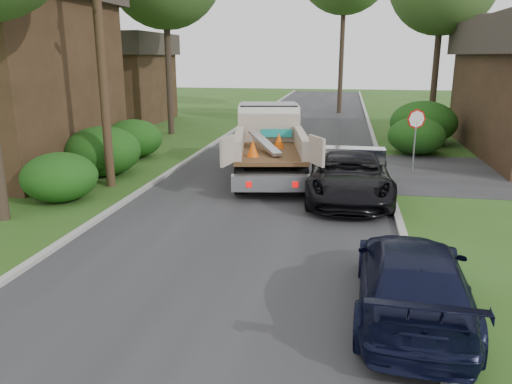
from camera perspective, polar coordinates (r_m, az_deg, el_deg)
The scene contains 15 objects.
ground at distance 11.98m, azimuth -2.77°, elevation -6.40°, with size 120.00×120.00×0.00m, color #2B4E16.
road at distance 21.46m, azimuth 3.17°, elevation 3.38°, with size 8.00×90.00×0.02m, color #28282B.
curb_left at distance 22.30m, azimuth -7.36°, elevation 3.88°, with size 0.20×90.00×0.12m, color #9E9E99.
curb_right at distance 21.35m, azimuth 14.17°, elevation 3.03°, with size 0.20×90.00×0.12m, color #9E9E99.
stop_sign at distance 20.20m, azimuth 17.80°, elevation 7.04°, with size 0.71×0.32×2.48m.
utility_pole at distance 17.75m, azimuth -17.47°, elevation 17.04°, with size 2.42×1.25×10.00m.
house_left_far at distance 36.57m, azimuth -16.26°, elevation 12.55°, with size 7.56×7.56×6.00m.
hedge_left_a at distance 16.77m, azimuth -21.53°, elevation 1.61°, with size 2.34×2.34×1.53m, color #1C410F.
hedge_left_b at distance 19.86m, azimuth -17.13°, elevation 4.50°, with size 2.86×2.86×1.87m, color #1C410F.
hedge_left_c at distance 23.11m, azimuth -13.87°, elevation 5.95°, with size 2.60×2.60×1.70m, color #1C410F.
hedge_right_a at distance 24.33m, azimuth 17.86°, elevation 6.11°, with size 2.60×2.60×1.70m, color #1C410F.
hedge_right_b at distance 27.34m, azimuth 18.59°, elevation 7.53°, with size 3.38×3.38×2.21m, color #1C410F.
flatbed_truck at distance 19.47m, azimuth 1.50°, elevation 6.33°, with size 3.92×7.12×2.56m.
black_pickup at distance 16.14m, azimuth 10.63°, elevation 1.95°, with size 2.57×5.56×1.55m, color black.
navy_suv at distance 9.23m, azimuth 17.40°, elevation -9.38°, with size 1.90×4.69×1.36m, color black.
Camera 1 is at (2.52, -10.84, 4.43)m, focal length 35.00 mm.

